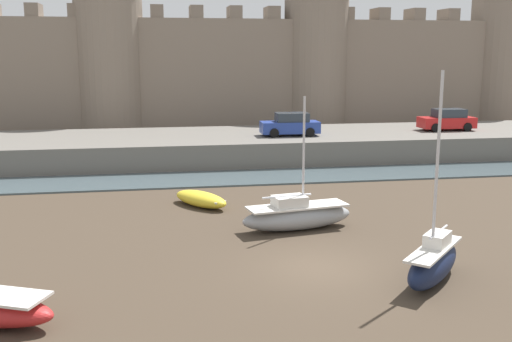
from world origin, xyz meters
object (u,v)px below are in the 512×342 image
car_quay_west (447,120)px  car_quay_east (290,125)px  sailboat_foreground_left (297,215)px  rowboat_midflat_centre (201,199)px  sailboat_foreground_centre (433,262)px

car_quay_west → car_quay_east: bearing=-175.8°
sailboat_foreground_left → car_quay_west: (15.95, 17.77, 1.90)m
car_quay_west → rowboat_midflat_centre: bearing=-146.4°
sailboat_foreground_left → car_quay_east: sailboat_foreground_left is taller
car_quay_west → sailboat_foreground_centre: bearing=-117.9°
rowboat_midflat_centre → sailboat_foreground_centre: 13.22m
rowboat_midflat_centre → sailboat_foreground_left: bearing=-51.2°
rowboat_midflat_centre → car_quay_west: car_quay_west is taller
car_quay_west → sailboat_foreground_left: bearing=-131.9°
rowboat_midflat_centre → car_quay_west: 23.77m
sailboat_foreground_centre → sailboat_foreground_left: (-3.03, 6.66, -0.08)m
rowboat_midflat_centre → car_quay_east: size_ratio=0.85×
sailboat_foreground_centre → car_quay_west: bearing=62.1°
car_quay_east → sailboat_foreground_centre: bearing=-91.4°
sailboat_foreground_centre → car_quay_east: bearing=88.6°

